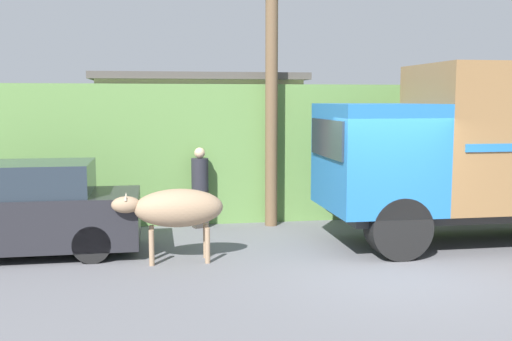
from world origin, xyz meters
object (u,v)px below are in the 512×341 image
object	(u,v)px
cargo_truck	(493,146)
parked_suv	(22,211)
pedestrian_on_hill	(200,184)
utility_pole	(272,91)
brown_cow	(176,209)

from	to	relation	value
cargo_truck	parked_suv	world-z (taller)	cargo_truck
parked_suv	cargo_truck	bearing A→B (deg)	-4.69
cargo_truck	pedestrian_on_hill	size ratio (longest dim) A/B	3.60
cargo_truck	utility_pole	distance (m)	4.70
cargo_truck	pedestrian_on_hill	distance (m)	6.10
cargo_truck	pedestrian_on_hill	world-z (taller)	cargo_truck
brown_cow	pedestrian_on_hill	xyz separation A→B (m)	(0.63, 2.75, 0.03)
brown_cow	utility_pole	size ratio (longest dim) A/B	0.33
cargo_truck	parked_suv	distance (m)	9.00
brown_cow	pedestrian_on_hill	bearing A→B (deg)	85.17
parked_suv	pedestrian_on_hill	world-z (taller)	pedestrian_on_hill
brown_cow	parked_suv	distance (m)	2.88
cargo_truck	parked_suv	size ratio (longest dim) A/B	1.52
parked_suv	pedestrian_on_hill	bearing A→B (deg)	26.88
cargo_truck	parked_suv	bearing A→B (deg)	-179.77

